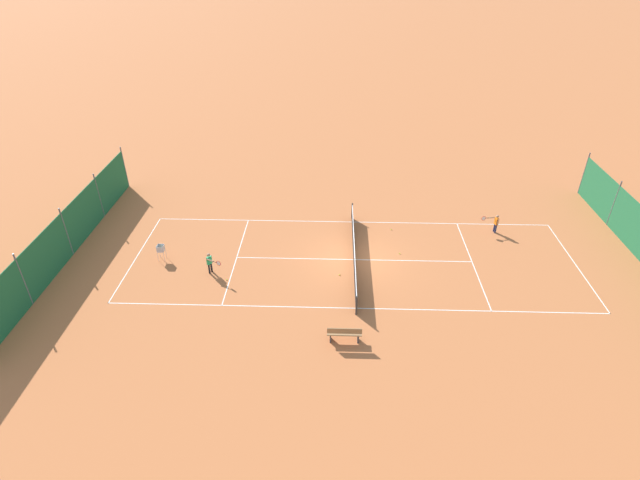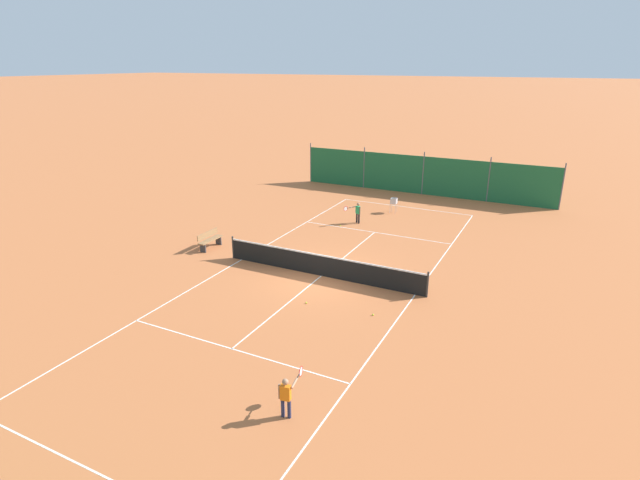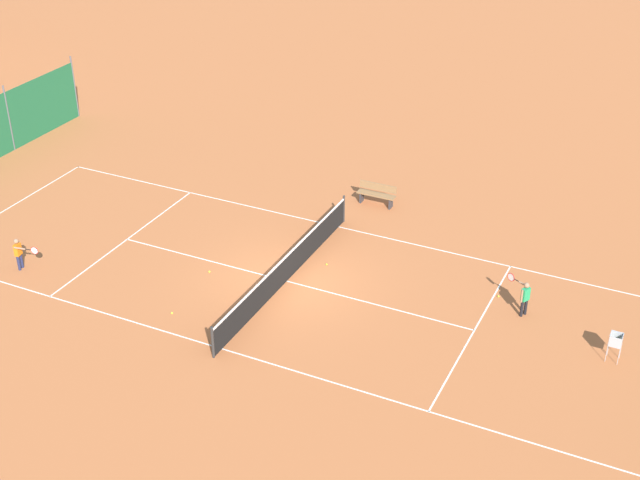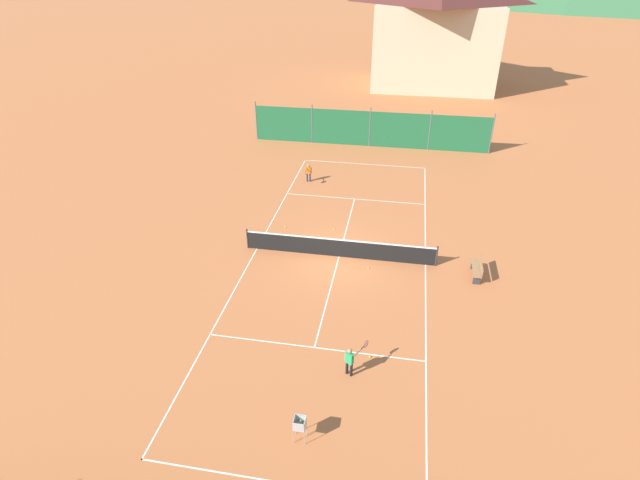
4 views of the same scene
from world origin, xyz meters
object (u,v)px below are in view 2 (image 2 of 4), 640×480
at_px(tennis_ball_alley_right, 373,315).
at_px(tennis_ball_far_corner, 340,226).
at_px(tennis_net, 321,265).
at_px(player_near_service, 357,211).
at_px(tennis_ball_mid_court, 306,303).
at_px(courtside_bench, 210,239).
at_px(tennis_ball_near_corner, 300,263).
at_px(ball_hopper, 394,202).
at_px(player_near_baseline, 287,394).

height_order(tennis_ball_alley_right, tennis_ball_far_corner, same).
bearing_deg(tennis_net, player_near_service, -78.88).
distance_m(tennis_ball_mid_court, courtside_bench, 7.67).
height_order(tennis_ball_near_corner, courtside_bench, courtside_bench).
bearing_deg(courtside_bench, tennis_ball_alley_right, 163.17).
bearing_deg(tennis_ball_alley_right, player_near_service, -64.38).
bearing_deg(ball_hopper, tennis_net, 91.74).
xyz_separation_m(tennis_net, tennis_ball_near_corner, (1.48, -0.76, -0.47)).
distance_m(player_near_service, tennis_ball_mid_court, 10.28).
relative_size(player_near_baseline, tennis_ball_far_corner, 17.37).
relative_size(tennis_net, ball_hopper, 10.31).
bearing_deg(ball_hopper, courtside_bench, 58.51).
height_order(tennis_ball_mid_court, tennis_ball_alley_right, same).
distance_m(tennis_ball_alley_right, ball_hopper, 13.23).
relative_size(tennis_ball_near_corner, ball_hopper, 0.07).
height_order(tennis_net, ball_hopper, tennis_net).
xyz_separation_m(tennis_ball_near_corner, tennis_ball_alley_right, (-4.70, 3.09, 0.00)).
xyz_separation_m(player_near_baseline, tennis_ball_mid_court, (2.53, -5.79, -0.64)).
bearing_deg(tennis_ball_mid_court, ball_hopper, -85.78).
xyz_separation_m(ball_hopper, courtside_bench, (6.03, 9.84, -0.20)).
relative_size(tennis_ball_far_corner, ball_hopper, 0.07).
distance_m(player_near_service, tennis_ball_alley_right, 10.88).
distance_m(tennis_ball_near_corner, tennis_ball_far_corner, 5.82).
height_order(player_near_service, tennis_ball_mid_court, player_near_service).
bearing_deg(tennis_ball_far_corner, tennis_ball_alley_right, 120.89).
xyz_separation_m(player_near_service, courtside_bench, (4.88, 6.90, -0.24)).
distance_m(ball_hopper, courtside_bench, 11.54).
bearing_deg(tennis_ball_mid_court, tennis_ball_near_corner, -57.57).
bearing_deg(player_near_baseline, tennis_ball_alley_right, -90.54).
distance_m(player_near_service, courtside_bench, 8.45).
bearing_deg(tennis_ball_alley_right, tennis_ball_far_corner, -59.11).
relative_size(tennis_net, tennis_ball_far_corner, 139.09).
bearing_deg(player_near_baseline, tennis_ball_far_corner, -70.59).
bearing_deg(tennis_ball_near_corner, tennis_ball_alley_right, 146.70).
bearing_deg(player_near_baseline, courtside_bench, -43.18).
relative_size(tennis_ball_mid_court, tennis_ball_alley_right, 1.00).
bearing_deg(tennis_ball_alley_right, ball_hopper, -74.45).
relative_size(tennis_ball_near_corner, courtside_bench, 0.04).
bearing_deg(ball_hopper, tennis_ball_mid_court, 94.22).
xyz_separation_m(tennis_ball_alley_right, tennis_ball_far_corner, (5.31, -8.88, 0.00)).
bearing_deg(tennis_net, courtside_bench, -5.12).
bearing_deg(player_near_baseline, ball_hopper, -79.47).
xyz_separation_m(player_near_service, tennis_ball_mid_court, (-2.11, 10.04, -0.66)).
relative_size(tennis_ball_mid_court, courtside_bench, 0.04).
bearing_deg(player_near_service, tennis_net, 101.12).
bearing_deg(player_near_service, tennis_ball_far_corner, 56.06).
bearing_deg(tennis_net, tennis_ball_far_corner, -72.36).
height_order(player_near_baseline, courtside_bench, player_near_baseline).
relative_size(player_near_service, tennis_ball_near_corner, 17.86).
bearing_deg(tennis_ball_alley_right, player_near_baseline, 89.46).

